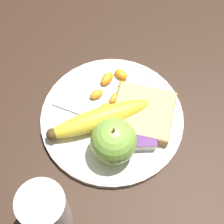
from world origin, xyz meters
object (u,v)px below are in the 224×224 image
at_px(bread_slice, 143,114).
at_px(fork, 103,120).
at_px(jam_packet, 144,140).
at_px(banana, 99,119).
at_px(plate, 112,118).
at_px(juice_glass, 46,212).
at_px(apple, 113,141).

bearing_deg(bread_slice, fork, -175.55).
bearing_deg(jam_packet, banana, 152.95).
distance_m(plate, fork, 0.02).
xyz_separation_m(juice_glass, jam_packet, (0.16, 0.13, -0.03)).
bearing_deg(fork, apple, -51.08).
distance_m(banana, fork, 0.02).
distance_m(plate, jam_packet, 0.08).
relative_size(juice_glass, apple, 1.21).
relative_size(apple, fork, 0.54).
xyz_separation_m(juice_glass, fork, (0.09, 0.17, -0.04)).
height_order(apple, fork, apple).
height_order(apple, jam_packet, apple).
relative_size(banana, jam_packet, 4.67).
relative_size(juice_glass, jam_packet, 2.58).
bearing_deg(plate, apple, -91.51).
height_order(juice_glass, fork, juice_glass).
height_order(banana, fork, banana).
bearing_deg(banana, jam_packet, -27.05).
relative_size(plate, juice_glass, 2.47).
xyz_separation_m(apple, jam_packet, (0.06, 0.01, -0.03)).
height_order(banana, jam_packet, banana).
relative_size(plate, bread_slice, 1.99).
height_order(juice_glass, jam_packet, juice_glass).
height_order(bread_slice, jam_packet, same).
height_order(fork, jam_packet, jam_packet).
bearing_deg(banana, plate, 27.82).
distance_m(juice_glass, jam_packet, 0.21).
xyz_separation_m(banana, bread_slice, (0.08, 0.01, -0.01)).
distance_m(banana, bread_slice, 0.08).
relative_size(plate, jam_packet, 6.38).
distance_m(plate, bread_slice, 0.06).
bearing_deg(bread_slice, apple, -131.80).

